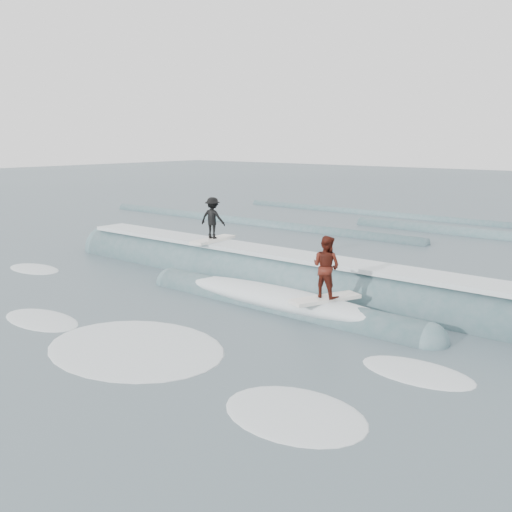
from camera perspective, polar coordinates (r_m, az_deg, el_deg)
The scene contains 6 objects.
ground at distance 16.22m, azimuth -7.21°, elevation -5.58°, with size 160.00×160.00×0.00m, color #3A4A55.
breaking_wave at distance 18.75m, azimuth 1.94°, elevation -2.96°, with size 20.32×3.84×2.11m.
surfer_black at distance 20.67m, azimuth -4.35°, elevation 3.56°, with size 1.06×2.04×1.59m.
surfer_red at distance 15.25m, azimuth 7.02°, elevation -1.43°, with size 1.29×2.06×1.77m.
whitewater at distance 14.07m, azimuth -10.48°, elevation -8.43°, with size 17.17×5.01×0.10m.
far_swells at distance 31.38m, azimuth 14.82°, elevation 2.53°, with size 38.33×8.65×0.80m.
Camera 1 is at (11.32, -10.58, 4.80)m, focal length 40.00 mm.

